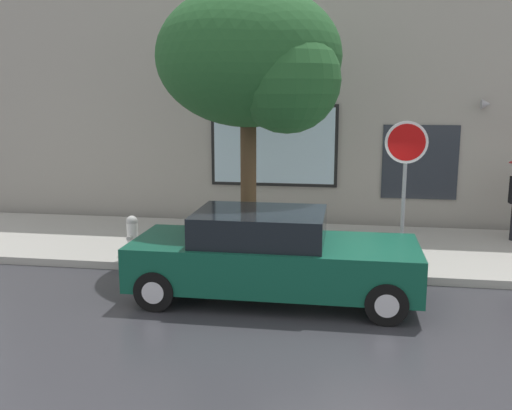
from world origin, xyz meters
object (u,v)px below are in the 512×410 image
at_px(stop_sign, 405,166).
at_px(street_tree, 256,62).
at_px(parked_car, 271,256).
at_px(fire_hydrant, 132,235).

bearing_deg(stop_sign, street_tree, 170.57).
xyz_separation_m(parked_car, street_tree, (-0.58, 2.03, 3.20)).
bearing_deg(stop_sign, fire_hydrant, 178.60).
bearing_deg(fire_hydrant, parked_car, -29.04).
height_order(parked_car, fire_hydrant, parked_car).
relative_size(fire_hydrant, street_tree, 0.15).
height_order(parked_car, stop_sign, stop_sign).
bearing_deg(street_tree, stop_sign, -9.43).
height_order(street_tree, stop_sign, street_tree).
bearing_deg(fire_hydrant, street_tree, 7.77).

